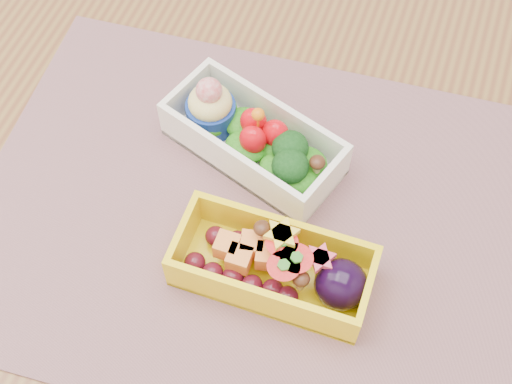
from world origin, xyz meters
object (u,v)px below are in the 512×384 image
(table, at_px, (263,266))
(bento_yellow, at_px, (277,267))
(placemat, at_px, (247,215))
(bento_white, at_px, (252,138))

(table, xyz_separation_m, bento_yellow, (0.03, -0.05, 0.13))
(placemat, relative_size, bento_yellow, 2.98)
(bento_white, relative_size, bento_yellow, 1.11)
(bento_white, bearing_deg, bento_yellow, -42.78)
(table, bearing_deg, bento_white, 117.07)
(bento_yellow, bearing_deg, bento_white, 118.00)
(bento_yellow, bearing_deg, table, 119.69)
(table, relative_size, bento_yellow, 6.91)
(placemat, relative_size, bento_white, 2.69)
(table, distance_m, bento_white, 0.15)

